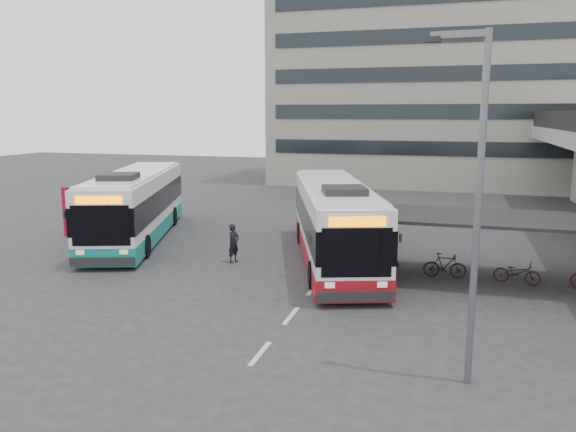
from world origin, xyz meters
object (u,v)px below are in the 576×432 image
(bus_teal, at_px, (136,206))
(lamp_post, at_px, (474,190))
(bus_main, at_px, (334,223))
(pedestrian, at_px, (234,243))

(bus_teal, height_order, lamp_post, lamp_post)
(bus_main, bearing_deg, lamp_post, -81.13)
(bus_main, bearing_deg, pedestrian, -178.79)
(bus_teal, bearing_deg, lamp_post, -54.81)
(bus_teal, distance_m, lamp_post, 20.22)
(bus_main, relative_size, lamp_post, 1.54)
(lamp_post, bearing_deg, bus_main, 123.12)
(pedestrian, relative_size, lamp_post, 0.21)
(bus_main, xyz_separation_m, bus_teal, (-10.74, 1.51, 0.02))
(pedestrian, distance_m, lamp_post, 13.56)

